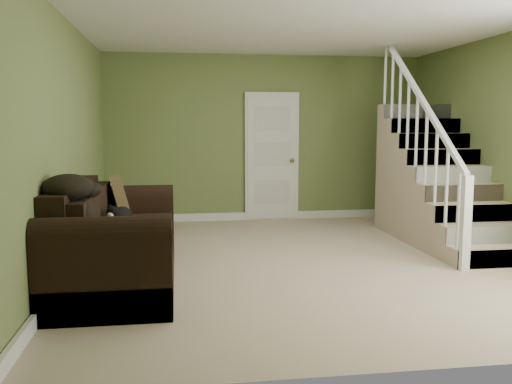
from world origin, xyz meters
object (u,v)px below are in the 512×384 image
object	(u,v)px
side_table	(117,217)
cat	(121,216)
banana	(129,238)
sofa	(113,245)

from	to	relation	value
side_table	cat	distance (m)	1.91
cat	banana	xyz separation A→B (m)	(0.14, -0.78, -0.07)
sofa	cat	xyz separation A→B (m)	(0.06, 0.21, 0.25)
side_table	cat	bearing A→B (deg)	-82.55
banana	sofa	bearing A→B (deg)	86.47
sofa	banana	distance (m)	0.62
side_table	banana	world-z (taller)	side_table
side_table	cat	world-z (taller)	side_table
side_table	sofa	bearing A→B (deg)	-84.91
sofa	cat	world-z (taller)	sofa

